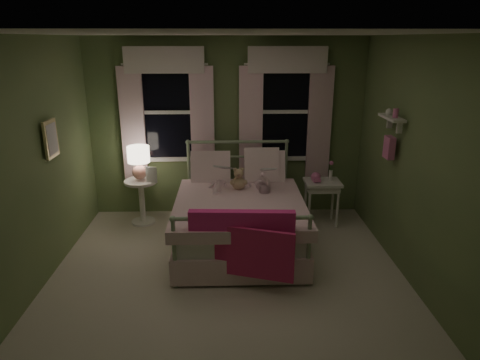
{
  "coord_description": "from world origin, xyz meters",
  "views": [
    {
      "loc": [
        0.02,
        -4.1,
        2.56
      ],
      "look_at": [
        0.15,
        0.6,
        1.0
      ],
      "focal_mm": 32.0,
      "sensor_mm": 36.0,
      "label": 1
    }
  ],
  "objects_px": {
    "teddy_bear": "(239,180)",
    "nightstand_right": "(322,188)",
    "bed": "(240,218)",
    "nightstand_left": "(142,195)",
    "child_right": "(259,167)",
    "table_lamp": "(139,159)",
    "child_left": "(217,167)"
  },
  "relations": [
    {
      "from": "teddy_bear",
      "to": "nightstand_right",
      "type": "relative_size",
      "value": 0.48
    },
    {
      "from": "bed",
      "to": "nightstand_left",
      "type": "relative_size",
      "value": 3.13
    },
    {
      "from": "bed",
      "to": "child_right",
      "type": "xyz_separation_m",
      "value": [
        0.27,
        0.43,
        0.55
      ]
    },
    {
      "from": "bed",
      "to": "table_lamp",
      "type": "bearing_deg",
      "value": 151.69
    },
    {
      "from": "child_right",
      "to": "nightstand_left",
      "type": "height_order",
      "value": "child_right"
    },
    {
      "from": "teddy_bear",
      "to": "nightstand_right",
      "type": "distance_m",
      "value": 1.27
    },
    {
      "from": "child_right",
      "to": "bed",
      "type": "bearing_deg",
      "value": 51.07
    },
    {
      "from": "bed",
      "to": "table_lamp",
      "type": "distance_m",
      "value": 1.68
    },
    {
      "from": "child_left",
      "to": "child_right",
      "type": "distance_m",
      "value": 0.56
    },
    {
      "from": "child_right",
      "to": "teddy_bear",
      "type": "distance_m",
      "value": 0.35
    },
    {
      "from": "child_left",
      "to": "child_right",
      "type": "xyz_separation_m",
      "value": [
        0.56,
        0.0,
        -0.01
      ]
    },
    {
      "from": "child_left",
      "to": "table_lamp",
      "type": "height_order",
      "value": "child_left"
    },
    {
      "from": "bed",
      "to": "nightstand_right",
      "type": "xyz_separation_m",
      "value": [
        1.19,
        0.63,
        0.17
      ]
    },
    {
      "from": "nightstand_left",
      "to": "teddy_bear",
      "type": "bearing_deg",
      "value": -18.9
    },
    {
      "from": "child_left",
      "to": "teddy_bear",
      "type": "relative_size",
      "value": 2.34
    },
    {
      "from": "child_left",
      "to": "nightstand_left",
      "type": "bearing_deg",
      "value": -13.17
    },
    {
      "from": "child_right",
      "to": "teddy_bear",
      "type": "relative_size",
      "value": 2.31
    },
    {
      "from": "child_right",
      "to": "nightstand_right",
      "type": "distance_m",
      "value": 1.01
    },
    {
      "from": "child_right",
      "to": "table_lamp",
      "type": "bearing_deg",
      "value": -17.27
    },
    {
      "from": "teddy_bear",
      "to": "nightstand_right",
      "type": "height_order",
      "value": "teddy_bear"
    },
    {
      "from": "bed",
      "to": "nightstand_right",
      "type": "bearing_deg",
      "value": 28.14
    },
    {
      "from": "bed",
      "to": "child_left",
      "type": "bearing_deg",
      "value": 123.42
    },
    {
      "from": "table_lamp",
      "to": "teddy_bear",
      "type": "bearing_deg",
      "value": -18.9
    },
    {
      "from": "bed",
      "to": "teddy_bear",
      "type": "distance_m",
      "value": 0.5
    },
    {
      "from": "table_lamp",
      "to": "nightstand_right",
      "type": "relative_size",
      "value": 0.74
    },
    {
      "from": "teddy_bear",
      "to": "table_lamp",
      "type": "bearing_deg",
      "value": 161.1
    },
    {
      "from": "child_left",
      "to": "nightstand_right",
      "type": "xyz_separation_m",
      "value": [
        1.47,
        0.2,
        -0.38
      ]
    },
    {
      "from": "teddy_bear",
      "to": "child_left",
      "type": "bearing_deg",
      "value": 150.5
    },
    {
      "from": "nightstand_left",
      "to": "table_lamp",
      "type": "bearing_deg",
      "value": 0.0
    },
    {
      "from": "child_right",
      "to": "table_lamp",
      "type": "xyz_separation_m",
      "value": [
        -1.66,
        0.32,
        0.03
      ]
    },
    {
      "from": "bed",
      "to": "nightstand_right",
      "type": "height_order",
      "value": "bed"
    },
    {
      "from": "child_right",
      "to": "table_lamp",
      "type": "distance_m",
      "value": 1.69
    }
  ]
}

